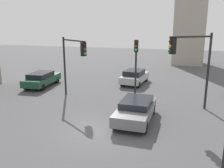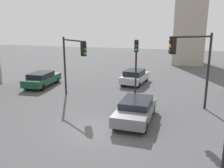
# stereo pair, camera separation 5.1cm
# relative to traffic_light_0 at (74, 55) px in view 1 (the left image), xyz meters

# --- Properties ---
(ground_plane) EXTENTS (96.27, 96.27, 0.00)m
(ground_plane) POSITION_rel_traffic_light_0_xyz_m (4.02, -5.01, -3.50)
(ground_plane) COLOR #4C4C4F
(traffic_light_0) EXTENTS (2.88, 2.06, 4.87)m
(traffic_light_0) POSITION_rel_traffic_light_0_xyz_m (0.00, 0.00, 0.00)
(traffic_light_0) COLOR black
(traffic_light_0) RESTS_ON ground_plane
(traffic_light_1) EXTENTS (0.35, 0.47, 4.63)m
(traffic_light_1) POSITION_rel_traffic_light_0_xyz_m (4.40, 2.74, -0.25)
(traffic_light_1) COLOR black
(traffic_light_1) RESTS_ON ground_plane
(traffic_light_3) EXTENTS (2.70, 2.15, 5.31)m
(traffic_light_3) POSITION_rel_traffic_light_0_xyz_m (8.72, -0.42, 0.29)
(traffic_light_3) COLOR black
(traffic_light_3) RESTS_ON ground_plane
(car_0) EXTENTS (2.23, 4.67, 1.39)m
(car_0) POSITION_rel_traffic_light_0_xyz_m (-4.80, 2.66, -2.75)
(car_0) COLOR #19472D
(car_0) RESTS_ON ground_plane
(car_2) EXTENTS (1.99, 4.46, 1.35)m
(car_2) POSITION_rel_traffic_light_0_xyz_m (5.63, -3.12, -2.76)
(car_2) COLOR slate
(car_2) RESTS_ON ground_plane
(car_3) EXTENTS (2.29, 4.38, 1.45)m
(car_3) POSITION_rel_traffic_light_0_xyz_m (3.58, 6.30, -2.74)
(car_3) COLOR #ADB2B7
(car_3) RESTS_ON ground_plane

